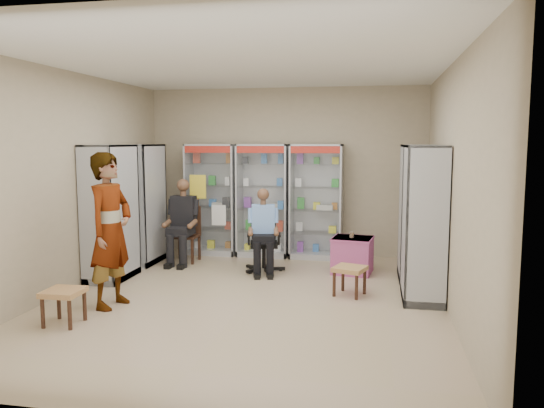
% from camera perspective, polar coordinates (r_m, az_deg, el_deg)
% --- Properties ---
extents(floor, '(6.00, 6.00, 0.00)m').
position_cam_1_polar(floor, '(6.96, -2.81, -10.36)').
color(floor, tan).
rests_on(floor, ground).
extents(room_shell, '(5.02, 6.02, 3.01)m').
position_cam_1_polar(room_shell, '(6.65, -2.90, 6.06)').
color(room_shell, tan).
rests_on(room_shell, ground).
extents(cabinet_back_left, '(0.90, 0.50, 2.00)m').
position_cam_1_polar(cabinet_back_left, '(9.69, -6.46, 0.50)').
color(cabinet_back_left, silver).
rests_on(cabinet_back_left, floor).
extents(cabinet_back_mid, '(0.90, 0.50, 2.00)m').
position_cam_1_polar(cabinet_back_mid, '(9.45, -0.96, 0.38)').
color(cabinet_back_mid, silver).
rests_on(cabinet_back_mid, floor).
extents(cabinet_back_right, '(0.90, 0.50, 2.00)m').
position_cam_1_polar(cabinet_back_right, '(9.30, 4.77, 0.26)').
color(cabinet_back_right, '#9EA2A5').
rests_on(cabinet_back_right, floor).
extents(cabinet_right_far, '(0.90, 0.50, 2.00)m').
position_cam_1_polar(cabinet_right_far, '(8.15, 15.36, -0.88)').
color(cabinet_right_far, '#B5B8BD').
rests_on(cabinet_right_far, floor).
extents(cabinet_right_near, '(0.90, 0.50, 2.00)m').
position_cam_1_polar(cabinet_right_near, '(7.07, 16.02, -2.04)').
color(cabinet_right_near, silver).
rests_on(cabinet_right_near, floor).
extents(cabinet_left_far, '(0.90, 0.50, 2.00)m').
position_cam_1_polar(cabinet_left_far, '(9.16, -13.77, -0.01)').
color(cabinet_left_far, silver).
rests_on(cabinet_left_far, floor).
extents(cabinet_left_near, '(0.90, 0.50, 2.00)m').
position_cam_1_polar(cabinet_left_near, '(8.19, -16.99, -0.90)').
color(cabinet_left_near, '#ACADB3').
rests_on(cabinet_left_near, floor).
extents(wooden_chair, '(0.42, 0.42, 0.94)m').
position_cam_1_polar(wooden_chair, '(9.16, -9.28, -3.26)').
color(wooden_chair, black).
rests_on(wooden_chair, floor).
extents(seated_customer, '(0.44, 0.60, 1.34)m').
position_cam_1_polar(seated_customer, '(9.08, -9.42, -2.07)').
color(seated_customer, black).
rests_on(seated_customer, floor).
extents(office_chair, '(0.64, 0.64, 0.97)m').
position_cam_1_polar(office_chair, '(8.37, -0.88, -3.99)').
color(office_chair, black).
rests_on(office_chair, floor).
extents(seated_shopkeeper, '(0.52, 0.64, 1.24)m').
position_cam_1_polar(seated_shopkeeper, '(8.30, -0.96, -3.15)').
color(seated_shopkeeper, '#639BC3').
rests_on(seated_shopkeeper, floor).
extents(pink_trunk, '(0.66, 0.64, 0.56)m').
position_cam_1_polar(pink_trunk, '(8.40, 8.64, -5.47)').
color(pink_trunk, '#C14D97').
rests_on(pink_trunk, floor).
extents(tea_glass, '(0.07, 0.07, 0.09)m').
position_cam_1_polar(tea_glass, '(8.34, 8.58, -3.27)').
color(tea_glass, '#551C07').
rests_on(tea_glass, pink_trunk).
extents(woven_stool_a, '(0.49, 0.49, 0.39)m').
position_cam_1_polar(woven_stool_a, '(7.22, 8.34, -8.19)').
color(woven_stool_a, olive).
rests_on(woven_stool_a, floor).
extents(woven_stool_b, '(0.41, 0.41, 0.40)m').
position_cam_1_polar(woven_stool_b, '(6.49, -21.47, -10.26)').
color(woven_stool_b, '#A57F45').
rests_on(woven_stool_b, floor).
extents(standing_man, '(0.56, 0.76, 1.92)m').
position_cam_1_polar(standing_man, '(6.82, -16.98, -2.72)').
color(standing_man, gray).
rests_on(standing_man, floor).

